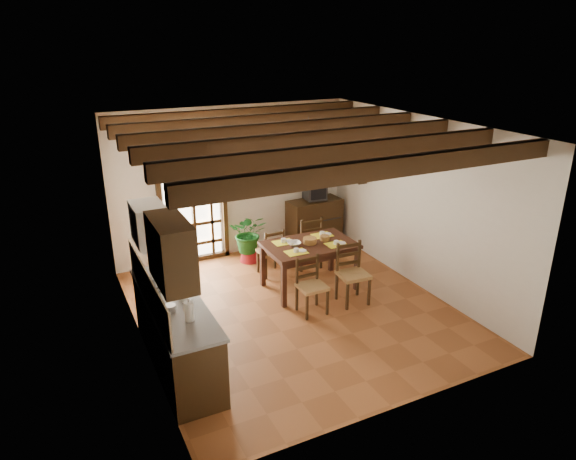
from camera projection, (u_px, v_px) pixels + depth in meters
ground_plane at (294, 309)px, 7.87m from camera, size 5.00×5.00×0.00m
room_shell at (294, 196)px, 7.23m from camera, size 4.52×5.02×2.81m
ceiling_beams at (294, 134)px, 6.92m from camera, size 4.50×4.34×0.20m
french_door at (193, 200)px, 9.18m from camera, size 1.26×0.11×2.32m
kitchen_counter at (176, 332)px, 6.40m from camera, size 0.64×2.25×1.38m
upper_cabinet at (171, 252)px, 5.27m from camera, size 0.35×0.80×0.70m
range_hood at (149, 225)px, 6.37m from camera, size 0.38×0.60×0.54m
counter_items at (171, 294)px, 6.30m from camera, size 0.50×1.43×0.25m
dining_table at (310, 249)px, 8.33m from camera, size 1.45×0.93×0.79m
chair_near_left at (312, 296)px, 7.70m from camera, size 0.40×0.39×0.87m
chair_near_right at (352, 285)px, 7.99m from camera, size 0.47×0.45×0.96m
chair_far_left at (271, 260)px, 8.95m from camera, size 0.41×0.39×0.86m
chair_far_right at (307, 251)px, 9.23m from camera, size 0.47×0.45×0.97m
table_setting at (310, 240)px, 8.27m from camera, size 1.06×0.70×0.10m
table_bowl at (294, 244)px, 8.22m from camera, size 0.25×0.25×0.05m
sideboard at (314, 222)px, 10.23m from camera, size 1.10×0.54×0.91m
crt_tv at (315, 191)px, 10.00m from camera, size 0.42×0.40×0.34m
fuse_box at (305, 156)px, 9.95m from camera, size 0.25×0.03×0.32m
plant_pot at (250, 255)px, 9.54m from camera, size 0.38×0.38×0.23m
potted_plant at (249, 232)px, 9.38m from camera, size 2.22×2.10×1.96m
wall_shelf at (358, 174)px, 9.56m from camera, size 0.20×0.42×0.20m
shelf_vase at (358, 167)px, 9.51m from camera, size 0.15×0.15×0.15m
shelf_flowers at (359, 156)px, 9.44m from camera, size 0.14×0.14×0.36m
framed_picture at (363, 145)px, 9.41m from camera, size 0.03×0.32×0.32m
pendant_lamp at (308, 164)px, 7.92m from camera, size 0.36×0.36×0.84m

